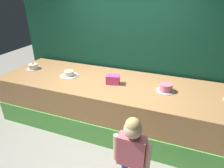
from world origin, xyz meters
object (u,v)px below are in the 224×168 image
object	(u,v)px
cake_left	(33,67)
cake_center	(69,74)
pink_box	(113,79)
child_figure	(132,148)
cake_right	(166,88)

from	to	relation	value
cake_left	cake_center	xyz separation A→B (m)	(0.93, -0.06, -0.00)
pink_box	cake_left	bearing A→B (deg)	177.51
child_figure	cake_right	distance (m)	1.35
child_figure	cake_center	distance (m)	2.10
pink_box	cake_center	size ratio (longest dim) A/B	0.68
cake_center	cake_left	bearing A→B (deg)	176.23
cake_left	cake_center	size ratio (longest dim) A/B	0.86
cake_center	cake_right	size ratio (longest dim) A/B	1.17
cake_right	pink_box	bearing A→B (deg)	-177.72
pink_box	child_figure	bearing A→B (deg)	-60.71
cake_left	cake_right	distance (m)	2.78
cake_left	cake_right	size ratio (longest dim) A/B	1.00
child_figure	cake_left	world-z (taller)	child_figure
child_figure	cake_right	bearing A→B (deg)	80.94
child_figure	cake_left	bearing A→B (deg)	152.14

